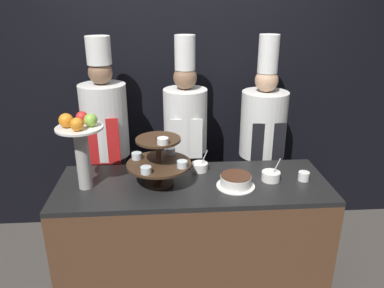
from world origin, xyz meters
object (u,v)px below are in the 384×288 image
Objects in this scene: serving_bowl_near at (271,176)px; serving_bowl_far at (200,167)px; tiered_stand at (159,159)px; cup_white at (304,176)px; fruit_pedestal at (81,141)px; chef_center_left at (186,138)px; cake_round at (236,181)px; chef_center_right at (262,140)px; chef_left at (106,138)px.

serving_bowl_far is (-0.49, 0.19, -0.00)m from serving_bowl_near.
tiered_stand is 5.73× the size of cup_white.
serving_bowl_near is at bearing 0.74° from fruit_pedestal.
serving_bowl_far is at bearing 158.42° from serving_bowl_near.
serving_bowl_near is 0.09× the size of chef_center_left.
serving_bowl_far is at bearing 129.85° from cake_round.
tiered_stand reaches higher than serving_bowl_near.
serving_bowl_near is 0.09× the size of chef_center_right.
tiered_stand is at bearing -143.76° from chef_center_right.
cake_round is 0.14× the size of chef_center_left.
tiered_stand reaches higher than cup_white.
chef_left reaches higher than fruit_pedestal.
chef_left is at bearing 152.45° from serving_bowl_near.
serving_bowl_near reaches higher than serving_bowl_far.
cup_white is 0.04× the size of chef_left.
chef_left reaches higher than serving_bowl_near.
serving_bowl_near is at bearing 175.97° from cup_white.
serving_bowl_far reaches higher than cake_round.
cake_round is at bearing -116.70° from chef_center_right.
cake_round is 1.20m from chef_left.
chef_center_right is (-0.13, 0.66, 0.03)m from cup_white.
serving_bowl_far is 0.46m from chef_center_left.
chef_center_left and chef_center_right have the same top height.
chef_center_right is (0.10, 0.64, 0.03)m from serving_bowl_near.
serving_bowl_far is at bearing 163.79° from cup_white.
serving_bowl_near is 0.86m from chef_center_left.
serving_bowl_near is 1.39m from chef_left.
chef_center_right is (0.66, -0.00, -0.03)m from chef_center_left.
cup_white is 0.46× the size of serving_bowl_near.
cup_white is at bearing -78.41° from chef_center_right.
fruit_pedestal is at bearing -165.30° from serving_bowl_far.
cup_white is 1.03m from chef_center_left.
chef_center_right reaches higher than chef_left.
fruit_pedestal is 2.00× the size of cake_round.
serving_bowl_near is at bearing -27.55° from chef_left.
chef_left is 1.33m from chef_center_right.
tiered_stand is at bearing 179.16° from cup_white.
cup_white is at bearing -0.84° from tiered_stand.
cake_round is 3.42× the size of cup_white.
serving_bowl_far reaches higher than cup_white.
serving_bowl_near is 1.02× the size of serving_bowl_far.
chef_left is at bearing 85.54° from fruit_pedestal.
chef_center_right is at bearing 101.59° from cup_white.
chef_center_right reaches higher than fruit_pedestal.
fruit_pedestal is 6.84× the size of cup_white.
cake_round is 1.61× the size of serving_bowl_far.
chef_center_left is (-0.80, 0.66, 0.06)m from cup_white.
chef_left is (-0.97, 0.71, 0.07)m from cake_round.
chef_center_left is 1.00× the size of chef_center_right.
serving_bowl_near is at bearing -98.55° from chef_center_right.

